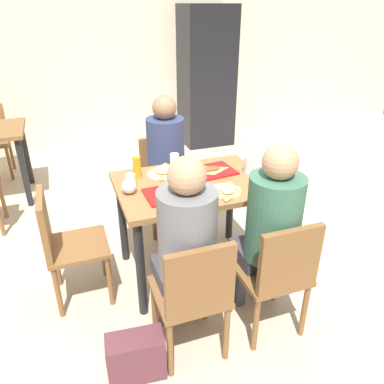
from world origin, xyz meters
The scene contains 26 objects.
ground_plane centered at (0.00, 0.00, -0.01)m, with size 10.00×10.00×0.02m, color #B7A893.
back_wall centered at (0.00, 3.20, 1.40)m, with size 10.00×0.10×2.80m, color beige.
main_table centered at (0.00, 0.00, 0.66)m, with size 1.06×0.77×0.77m.
chair_near_left centered at (-0.27, -0.77, 0.49)m, with size 0.40×0.40×0.84m.
chair_near_right centered at (0.27, -0.77, 0.49)m, with size 0.40×0.40×0.84m.
chair_far_side centered at (0.00, 0.77, 0.49)m, with size 0.40×0.40×0.84m.
chair_left_end centered at (-0.91, 0.00, 0.49)m, with size 0.40×0.40×0.84m.
person_in_red centered at (-0.27, -0.63, 0.73)m, with size 0.32×0.42×1.25m.
person_in_brown_jacket centered at (0.27, -0.63, 0.73)m, with size 0.32×0.42×1.25m.
person_far_side centered at (0.00, 0.63, 0.73)m, with size 0.32×0.42×1.25m.
tray_red_near centered at (-0.19, -0.13, 0.78)m, with size 0.36×0.26×0.02m, color #B21414.
tray_red_far centered at (0.19, 0.12, 0.78)m, with size 0.36×0.26×0.02m, color #B21414.
paper_plate_center centered at (-0.16, 0.21, 0.77)m, with size 0.22×0.22×0.01m, color white.
paper_plate_near_edge centered at (0.16, -0.21, 0.77)m, with size 0.22×0.22×0.01m, color white.
pizza_slice_a centered at (-0.16, -0.15, 0.80)m, with size 0.19×0.17×0.02m.
pizza_slice_b centered at (0.19, 0.12, 0.80)m, with size 0.23×0.13×0.02m.
pizza_slice_c centered at (-0.14, 0.24, 0.79)m, with size 0.24×0.28×0.02m.
pizza_slice_d centered at (0.18, -0.22, 0.79)m, with size 0.23×0.26×0.02m.
plastic_cup_a centered at (-0.03, 0.33, 0.82)m, with size 0.07×0.07×0.10m, color white.
plastic_cup_b centered at (0.03, -0.33, 0.82)m, with size 0.07×0.07×0.10m, color white.
plastic_cup_c centered at (-0.42, 0.06, 0.82)m, with size 0.07×0.07×0.10m, color white.
soda_can centered at (0.45, 0.02, 0.83)m, with size 0.07×0.07×0.12m, color #B7BCC6.
condiment_bottle centered at (-0.34, 0.21, 0.85)m, with size 0.06×0.06×0.16m, color orange.
foil_bundle centered at (-0.45, -0.02, 0.82)m, with size 0.10×0.10×0.10m, color silver.
handbag centered at (-0.62, -0.78, 0.14)m, with size 0.32×0.16×0.28m, color #592D38.
drink_fridge centered at (1.24, 2.85, 0.95)m, with size 0.70×0.60×1.90m, color black.
Camera 1 is at (-0.81, -2.26, 1.91)m, focal length 35.07 mm.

